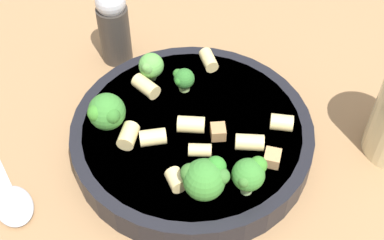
% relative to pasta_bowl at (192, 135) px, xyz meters
% --- Properties ---
extents(ground_plane, '(2.00, 2.00, 0.00)m').
position_rel_pasta_bowl_xyz_m(ground_plane, '(0.00, 0.00, -0.02)').
color(ground_plane, '#936D47').
extents(pasta_bowl, '(0.25, 0.25, 0.03)m').
position_rel_pasta_bowl_xyz_m(pasta_bowl, '(0.00, 0.00, 0.00)').
color(pasta_bowl, black).
rests_on(pasta_bowl, ground_plane).
extents(broccoli_floret_0, '(0.04, 0.04, 0.04)m').
position_rel_pasta_bowl_xyz_m(broccoli_floret_0, '(0.08, 0.02, 0.04)').
color(broccoli_floret_0, '#9EC175').
rests_on(broccoli_floret_0, pasta_bowl).
extents(broccoli_floret_1, '(0.02, 0.02, 0.03)m').
position_rel_pasta_bowl_xyz_m(broccoli_floret_1, '(0.02, -0.05, 0.03)').
color(broccoli_floret_1, '#93B766').
rests_on(broccoli_floret_1, pasta_bowl).
extents(broccoli_floret_2, '(0.03, 0.03, 0.04)m').
position_rel_pasta_bowl_xyz_m(broccoli_floret_2, '(-0.07, 0.07, 0.04)').
color(broccoli_floret_2, '#9EC175').
rests_on(broccoli_floret_2, pasta_bowl).
extents(broccoli_floret_3, '(0.05, 0.04, 0.04)m').
position_rel_pasta_bowl_xyz_m(broccoli_floret_3, '(-0.03, 0.08, 0.04)').
color(broccoli_floret_3, '#93B766').
rests_on(broccoli_floret_3, pasta_bowl).
extents(broccoli_floret_4, '(0.03, 0.03, 0.03)m').
position_rel_pasta_bowl_xyz_m(broccoli_floret_4, '(0.06, -0.06, 0.03)').
color(broccoli_floret_4, '#84AD60').
rests_on(broccoli_floret_4, pasta_bowl).
extents(rigatoni_0, '(0.03, 0.03, 0.02)m').
position_rel_pasta_bowl_xyz_m(rigatoni_0, '(0.00, -0.10, 0.02)').
color(rigatoni_0, '#E0C67F').
rests_on(rigatoni_0, pasta_bowl).
extents(rigatoni_1, '(0.03, 0.02, 0.02)m').
position_rel_pasta_bowl_xyz_m(rigatoni_1, '(0.00, 0.01, 0.02)').
color(rigatoni_1, '#E0C67F').
rests_on(rigatoni_1, pasta_bowl).
extents(rigatoni_2, '(0.02, 0.03, 0.02)m').
position_rel_pasta_bowl_xyz_m(rigatoni_2, '(0.06, 0.03, 0.02)').
color(rigatoni_2, '#E0C67F').
rests_on(rigatoni_2, pasta_bowl).
extents(rigatoni_3, '(0.02, 0.02, 0.02)m').
position_rel_pasta_bowl_xyz_m(rigatoni_3, '(-0.09, -0.02, 0.02)').
color(rigatoni_3, '#E0C67F').
rests_on(rigatoni_3, pasta_bowl).
extents(rigatoni_4, '(0.03, 0.02, 0.02)m').
position_rel_pasta_bowl_xyz_m(rigatoni_4, '(0.03, 0.03, 0.02)').
color(rigatoni_4, '#E0C67F').
rests_on(rigatoni_4, pasta_bowl).
extents(rigatoni_5, '(0.02, 0.03, 0.02)m').
position_rel_pasta_bowl_xyz_m(rigatoni_5, '(-0.00, 0.07, 0.02)').
color(rigatoni_5, '#E0C67F').
rests_on(rigatoni_5, pasta_bowl).
extents(rigatoni_6, '(0.03, 0.03, 0.02)m').
position_rel_pasta_bowl_xyz_m(rigatoni_6, '(0.06, -0.04, 0.02)').
color(rigatoni_6, '#E0C67F').
rests_on(rigatoni_6, pasta_bowl).
extents(rigatoni_7, '(0.02, 0.02, 0.01)m').
position_rel_pasta_bowl_xyz_m(rigatoni_7, '(-0.01, 0.03, 0.02)').
color(rigatoni_7, '#E0C67F').
rests_on(rigatoni_7, pasta_bowl).
extents(rigatoni_8, '(0.03, 0.02, 0.02)m').
position_rel_pasta_bowl_xyz_m(rigatoni_8, '(-0.06, 0.02, 0.02)').
color(rigatoni_8, '#E0C67F').
rests_on(rigatoni_8, pasta_bowl).
extents(chicken_chunk_0, '(0.02, 0.02, 0.01)m').
position_rel_pasta_bowl_xyz_m(chicken_chunk_0, '(-0.03, 0.01, 0.02)').
color(chicken_chunk_0, '#A87A4C').
rests_on(chicken_chunk_0, pasta_bowl).
extents(chicken_chunk_1, '(0.02, 0.02, 0.01)m').
position_rel_pasta_bowl_xyz_m(chicken_chunk_1, '(-0.09, 0.03, 0.02)').
color(chicken_chunk_1, tan).
rests_on(chicken_chunk_1, pasta_bowl).
extents(pepper_shaker, '(0.04, 0.04, 0.10)m').
position_rel_pasta_bowl_xyz_m(pepper_shaker, '(0.12, -0.12, 0.03)').
color(pepper_shaker, '#332D28').
rests_on(pepper_shaker, ground_plane).
extents(spoon, '(0.13, 0.13, 0.01)m').
position_rel_pasta_bowl_xyz_m(spoon, '(0.17, 0.10, -0.02)').
color(spoon, '#B2B2B7').
rests_on(spoon, ground_plane).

